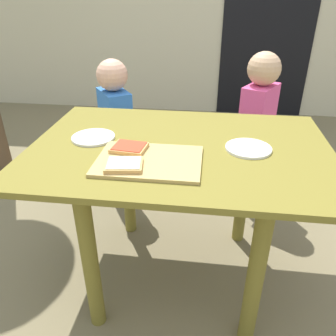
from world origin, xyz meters
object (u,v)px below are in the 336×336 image
(dining_table, at_px, (180,172))
(child_left, at_px, (116,123))
(pizza_slice_near_left, at_px, (124,165))
(pizza_slice_far_left, at_px, (129,148))
(child_right, at_px, (257,121))
(plate_white_left, at_px, (93,137))
(plate_white_right, at_px, (248,148))
(cutting_board, at_px, (149,161))

(dining_table, bearing_deg, child_left, 124.61)
(pizza_slice_near_left, distance_m, child_left, 0.95)
(pizza_slice_far_left, height_order, child_right, child_right)
(child_left, bearing_deg, plate_white_left, -82.02)
(pizza_slice_near_left, bearing_deg, dining_table, 52.27)
(plate_white_right, bearing_deg, child_right, 80.18)
(plate_white_left, height_order, child_left, child_left)
(cutting_board, bearing_deg, pizza_slice_near_left, -138.33)
(plate_white_right, relative_size, child_left, 0.20)
(pizza_slice_far_left, distance_m, plate_white_left, 0.21)
(plate_white_left, bearing_deg, pizza_slice_near_left, -52.03)
(dining_table, distance_m, cutting_board, 0.23)
(pizza_slice_near_left, relative_size, child_left, 0.16)
(pizza_slice_near_left, distance_m, plate_white_left, 0.32)
(pizza_slice_near_left, relative_size, plate_white_right, 0.78)
(dining_table, relative_size, plate_white_left, 6.67)
(cutting_board, distance_m, pizza_slice_far_left, 0.11)
(cutting_board, distance_m, plate_white_right, 0.40)
(cutting_board, distance_m, child_right, 1.01)
(dining_table, xyz_separation_m, pizza_slice_far_left, (-0.19, -0.09, 0.14))
(cutting_board, relative_size, pizza_slice_far_left, 2.73)
(child_left, distance_m, child_right, 0.85)
(dining_table, height_order, child_left, child_left)
(plate_white_right, height_order, child_right, child_right)
(cutting_board, height_order, plate_white_right, cutting_board)
(plate_white_left, bearing_deg, child_left, 97.98)
(child_right, bearing_deg, pizza_slice_far_left, -125.87)
(child_right, bearing_deg, plate_white_right, -99.82)
(pizza_slice_near_left, height_order, plate_white_left, pizza_slice_near_left)
(dining_table, xyz_separation_m, plate_white_left, (-0.37, 0.02, 0.13))
(child_left, relative_size, child_right, 0.95)
(plate_white_right, relative_size, child_right, 0.19)
(dining_table, relative_size, pizza_slice_near_left, 8.51)
(plate_white_right, xyz_separation_m, child_right, (0.12, 0.71, -0.15))
(pizza_slice_near_left, height_order, plate_white_right, pizza_slice_near_left)
(pizza_slice_far_left, height_order, child_left, child_left)
(pizza_slice_far_left, relative_size, child_right, 0.15)
(pizza_slice_far_left, bearing_deg, dining_table, 24.96)
(pizza_slice_near_left, bearing_deg, child_right, 58.92)
(dining_table, relative_size, plate_white_right, 6.67)
(cutting_board, bearing_deg, plate_white_right, 23.43)
(pizza_slice_far_left, bearing_deg, plate_white_left, 148.23)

